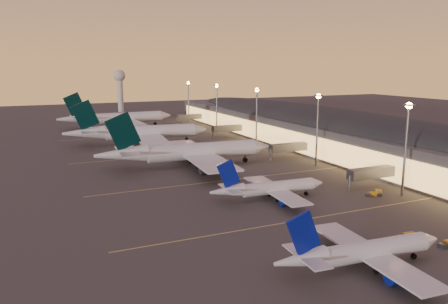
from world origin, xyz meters
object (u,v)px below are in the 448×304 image
baggage_tug_c (373,194)px  airliner_wide_near (188,152)px  airliner_wide_mid (138,133)px  airliner_narrow_north (269,188)px  baggage_tug_b (408,237)px  baggage_tug_d (379,193)px  airliner_wide_far (117,118)px  radar_tower (120,84)px  airliner_narrow_south (362,252)px

baggage_tug_c → airliner_wide_near: bearing=130.5°
airliner_wide_near → airliner_wide_mid: 52.88m
airliner_narrow_north → baggage_tug_b: (12.53, -35.83, -2.50)m
baggage_tug_b → airliner_wide_mid: bearing=107.8°
airliner_narrow_north → airliner_wide_near: 46.37m
baggage_tug_d → baggage_tug_b: bearing=-176.6°
baggage_tug_b → airliner_wide_near: bearing=110.7°
airliner_narrow_north → airliner_wide_far: bearing=97.8°
airliner_wide_mid → radar_tower: (21.58, 149.48, 16.47)m
baggage_tug_c → baggage_tug_d: bearing=17.7°
baggage_tug_b → baggage_tug_c: 30.94m
airliner_wide_near → baggage_tug_b: bearing=-73.1°
airliner_wide_near → baggage_tug_b: (19.19, -81.66, -4.72)m
airliner_narrow_north → baggage_tug_b: 38.04m
airliner_wide_near → radar_tower: 203.43m
airliner_narrow_south → baggage_tug_c: 47.41m
airliner_narrow_north → airliner_wide_mid: (-11.95, 98.45, 2.32)m
airliner_wide_near → baggage_tug_c: 65.02m
baggage_tug_c → radar_tower: bearing=102.4°
airliner_narrow_south → baggage_tug_b: 19.46m
airliner_wide_mid → baggage_tug_d: bearing=-62.0°
airliner_narrow_north → baggage_tug_b: bearing=-66.6°
airliner_wide_near → radar_tower: size_ratio=1.98×
airliner_narrow_north → baggage_tug_d: bearing=-11.5°
airliner_narrow_south → airliner_wide_far: 200.87m
airliner_wide_mid → airliner_wide_far: bearing=94.7°
airliner_wide_near → baggage_tug_c: (34.61, -54.83, -4.81)m
airliner_narrow_north → baggage_tug_b: size_ratio=7.57×
airliner_narrow_south → baggage_tug_c: (33.57, 33.36, -2.68)m
airliner_wide_far → baggage_tug_c: bearing=-78.8°
radar_tower → baggage_tug_c: radar_tower is taller
radar_tower → airliner_wide_far: bearing=-102.6°
airliner_narrow_south → airliner_narrow_north: 42.74m
airliner_wide_mid → baggage_tug_c: size_ratio=17.67×
airliner_narrow_south → baggage_tug_c: size_ratio=9.23×
baggage_tug_b → baggage_tug_d: bearing=63.9°
baggage_tug_c → baggage_tug_d: baggage_tug_d is taller
airliner_wide_near → baggage_tug_d: 66.12m
baggage_tug_d → airliner_wide_mid: bearing=58.7°
airliner_narrow_north → baggage_tug_c: (27.94, -9.00, -2.60)m
airliner_narrow_north → airliner_wide_far: 158.79m
airliner_wide_mid → baggage_tug_c: 114.72m
baggage_tug_d → radar_tower: bearing=41.7°
airliner_wide_far → baggage_tug_d: 172.02m
airliner_wide_near → airliner_wide_mid: (-5.28, 52.62, 0.11)m
radar_tower → airliner_wide_mid: bearing=-98.2°
radar_tower → baggage_tug_b: radar_tower is taller
radar_tower → baggage_tug_d: bearing=-85.3°
airliner_wide_far → baggage_tug_b: (22.85, -194.27, -4.87)m
airliner_narrow_south → baggage_tug_d: airliner_narrow_south is taller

